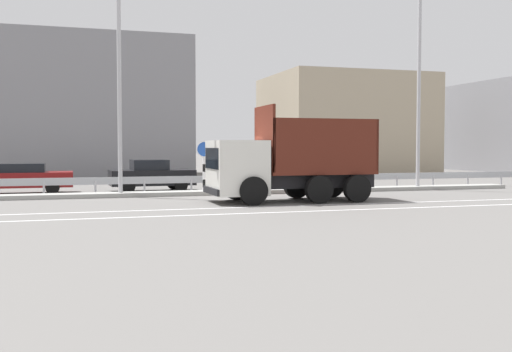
# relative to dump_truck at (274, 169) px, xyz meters

# --- Properties ---
(ground_plane) EXTENTS (320.00, 320.00, 0.00)m
(ground_plane) POSITION_rel_dump_truck_xyz_m (-1.16, 1.37, -1.26)
(ground_plane) COLOR #605E5B
(lane_strip_0) EXTENTS (53.33, 0.16, 0.01)m
(lane_strip_0) POSITION_rel_dump_truck_xyz_m (0.75, -1.80, -1.26)
(lane_strip_0) COLOR silver
(lane_strip_0) RESTS_ON ground_plane
(lane_strip_1) EXTENTS (53.33, 0.16, 0.01)m
(lane_strip_1) POSITION_rel_dump_truck_xyz_m (0.75, -3.63, -1.26)
(lane_strip_1) COLOR silver
(lane_strip_1) RESTS_ON ground_plane
(median_island) EXTENTS (29.33, 1.10, 0.18)m
(median_island) POSITION_rel_dump_truck_xyz_m (-1.16, 3.99, -1.17)
(median_island) COLOR gray
(median_island) RESTS_ON ground_plane
(median_guardrail) EXTENTS (53.33, 0.09, 0.78)m
(median_guardrail) POSITION_rel_dump_truck_xyz_m (-1.16, 5.14, -0.69)
(median_guardrail) COLOR #9EA0A5
(median_guardrail) RESTS_ON ground_plane
(dump_truck) EXTENTS (6.45, 2.72, 3.65)m
(dump_truck) POSITION_rel_dump_truck_xyz_m (0.00, 0.00, 0.00)
(dump_truck) COLOR silver
(dump_truck) RESTS_ON ground_plane
(median_road_sign) EXTENTS (0.68, 0.16, 2.34)m
(median_road_sign) POSITION_rel_dump_truck_xyz_m (-1.86, 3.99, -0.05)
(median_road_sign) COLOR white
(median_road_sign) RESTS_ON ground_plane
(street_lamp_1) EXTENTS (0.71, 2.46, 9.75)m
(street_lamp_1) POSITION_rel_dump_truck_xyz_m (-5.45, 3.77, 4.13)
(street_lamp_1) COLOR #ADADB2
(street_lamp_1) RESTS_ON ground_plane
(street_lamp_2) EXTENTS (0.70, 2.28, 10.15)m
(street_lamp_2) POSITION_rel_dump_truck_xyz_m (8.77, 3.78, 4.32)
(street_lamp_2) COLOR #ADADB2
(street_lamp_2) RESTS_ON ground_plane
(parked_car_2) EXTENTS (4.60, 1.92, 1.36)m
(parked_car_2) POSITION_rel_dump_truck_xyz_m (-9.63, 7.01, -0.55)
(parked_car_2) COLOR maroon
(parked_car_2) RESTS_ON ground_plane
(parked_car_3) EXTENTS (3.96, 2.15, 1.49)m
(parked_car_3) POSITION_rel_dump_truck_xyz_m (-3.82, 6.78, -0.50)
(parked_car_3) COLOR black
(parked_car_3) RESTS_ON ground_plane
(background_building_0) EXTENTS (20.76, 8.41, 9.95)m
(background_building_0) POSITION_rel_dump_truck_xyz_m (-9.45, 23.98, 3.71)
(background_building_0) COLOR gray
(background_building_0) RESTS_ON ground_plane
(background_building_1) EXTENTS (11.74, 10.12, 7.72)m
(background_building_1) POSITION_rel_dump_truck_xyz_m (13.58, 22.38, 2.60)
(background_building_1) COLOR tan
(background_building_1) RESTS_ON ground_plane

